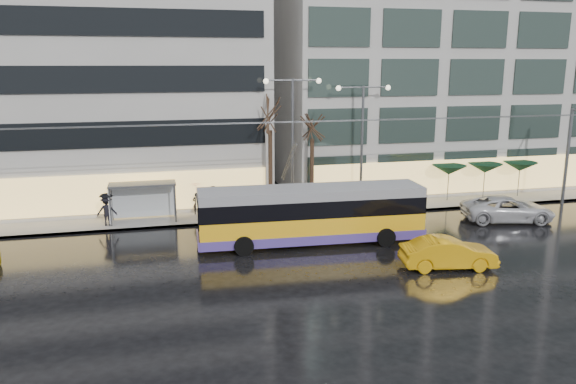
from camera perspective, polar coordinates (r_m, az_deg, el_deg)
name	(u,v)px	position (r m, az deg, el deg)	size (l,w,h in m)	color
ground	(306,269)	(28.64, 1.85, -7.80)	(140.00, 140.00, 0.00)	black
sidewalk	(282,201)	(42.07, -0.61, -0.90)	(80.00, 10.00, 0.15)	gray
kerb	(299,218)	(37.42, 1.10, -2.66)	(80.00, 0.10, 0.15)	slate
building_left	(21,49)	(45.65, -25.46, 13.00)	(34.00, 14.00, 22.00)	#A8A6A1
building_right	(462,33)	(51.96, 17.26, 15.15)	(32.00, 14.00, 25.00)	#A8A6A1
trolleybus	(311,216)	(32.06, 2.38, -2.49)	(12.98, 5.30, 5.96)	yellow
catenary	(288,160)	(35.21, 0.02, 3.32)	(42.24, 5.12, 7.00)	#595B60
bus_shelter	(137,193)	(37.40, -15.12, -0.14)	(4.20, 1.60, 2.51)	#595B60
street_lamp_near	(293,127)	(37.96, 0.47, 6.67)	(3.96, 0.36, 9.03)	#595B60
street_lamp_far	(362,129)	(39.51, 7.56, 6.40)	(3.96, 0.36, 8.53)	#595B60
tree_a	(270,110)	(37.72, -1.84, 8.29)	(3.20, 3.20, 8.40)	black
tree_b	(312,119)	(38.70, 2.49, 7.38)	(3.20, 3.20, 7.70)	black
parasol_a	(449,170)	(43.17, 16.04, 2.17)	(2.50, 2.50, 2.65)	#595B60
parasol_b	(485,168)	(44.72, 19.39, 2.30)	(2.50, 2.50, 2.65)	#595B60
parasol_c	(520,166)	(46.41, 22.50, 2.41)	(2.50, 2.50, 2.65)	#595B60
taxi_b	(448,253)	(29.61, 15.96, -5.99)	(1.66, 4.76, 1.57)	#E79F0C
sedan_silver	(508,209)	(39.53, 21.44, -1.62)	(2.70, 5.86, 1.63)	silver
pedestrian_a	(196,193)	(38.19, -9.30, -0.10)	(1.26, 1.27, 2.19)	black
pedestrian_b	(213,200)	(38.49, -7.68, -0.77)	(1.16, 1.12, 1.89)	black
pedestrian_c	(107,208)	(37.01, -17.95, -1.55)	(1.23, 0.82, 2.11)	black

